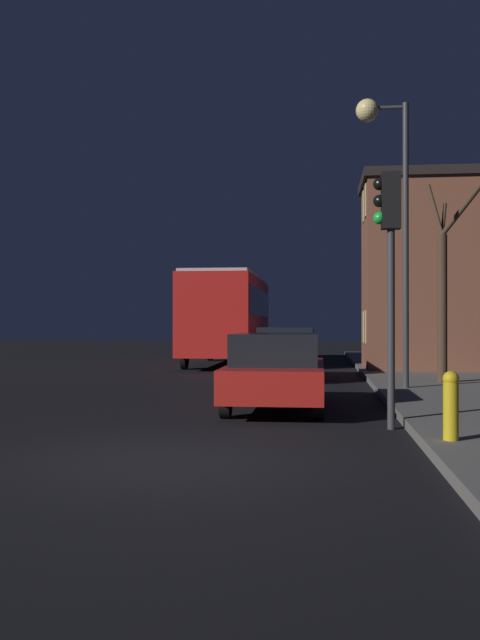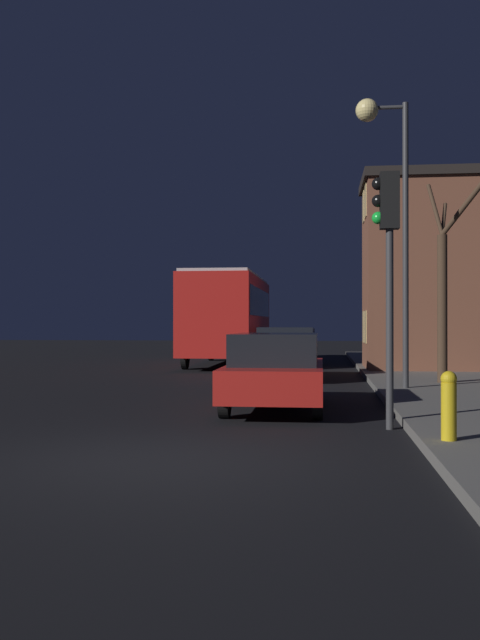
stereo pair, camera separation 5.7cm
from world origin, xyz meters
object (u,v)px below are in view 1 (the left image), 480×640
bus (228,312)px  bare_tree (444,289)px  traffic_light (389,244)px  car_near_lane (277,370)px  streetlamp (384,169)px  car_far_lane (294,345)px  car_mid_lane (286,352)px  fire_hydrant (451,404)px

bus → bare_tree: bearing=-55.2°
traffic_light → car_near_lane: traffic_light is taller
streetlamp → bare_tree: bearing=44.0°
car_near_lane → car_far_lane: car_near_lane is taller
bus → car_mid_lane: bearing=-69.7°
bus → car_near_lane: bearing=-79.0°
traffic_light → bare_tree: (2.10, 7.32, -0.36)m
bus → car_near_lane: size_ratio=2.04×
streetlamp → bare_tree: size_ratio=1.31×
bare_tree → car_far_lane: bearing=112.1°
car_far_lane → fire_hydrant: car_far_lane is taller
streetlamp → traffic_light: streetlamp is taller
car_near_lane → car_mid_lane: (-0.16, 7.46, 0.05)m
traffic_light → car_far_lane: traffic_light is taller
bare_tree → bus: (-6.88, 9.88, -0.43)m
streetlamp → car_near_lane: bearing=-126.1°
streetlamp → bare_tree: streetlamp is taller
streetlamp → fire_hydrant: (0.16, -7.67, -4.72)m
traffic_light → streetlamp: bearing=85.5°
car_far_lane → bare_tree: bearing=-67.9°
bus → car_mid_lane: (2.70, -7.28, -1.32)m
car_near_lane → car_mid_lane: bearing=91.2°
car_near_lane → car_far_lane: size_ratio=1.21×
car_far_lane → fire_hydrant: 19.83m
streetlamp → car_near_lane: 6.11m
traffic_light → bare_tree: size_ratio=0.78×
traffic_light → fire_hydrant: 3.08m
bare_tree → car_near_lane: bare_tree is taller
bare_tree → car_far_lane: size_ratio=1.36×
traffic_light → car_far_lane: 17.95m
bus → traffic_light: bearing=-74.5°
traffic_light → fire_hydrant: traffic_light is taller
traffic_light → bus: (-4.78, 17.20, -0.80)m
car_far_lane → fire_hydrant: (2.71, -19.64, -0.15)m
traffic_light → bare_tree: bearing=74.0°
bare_tree → bus: size_ratio=0.55×
traffic_light → fire_hydrant: bearing=-72.7°
bare_tree → car_mid_lane: 5.23m
car_mid_lane → car_far_lane: size_ratio=1.03×
streetlamp → bare_tree: 3.61m
streetlamp → bus: streetlamp is taller
streetlamp → bus: size_ratio=0.72×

